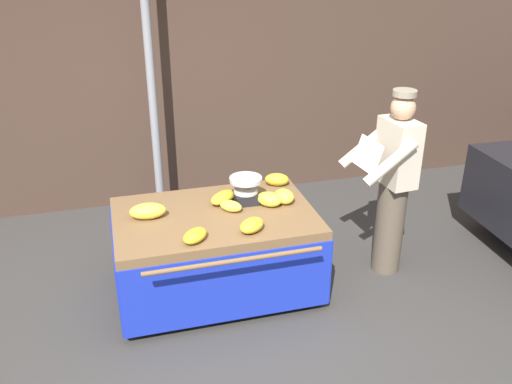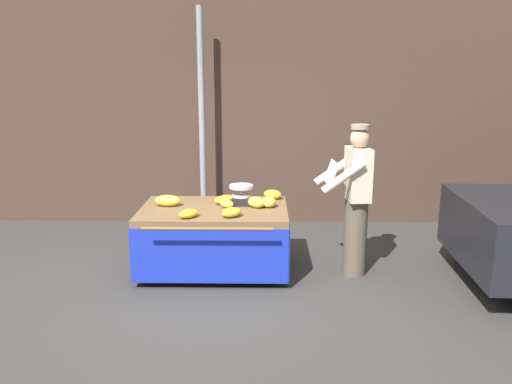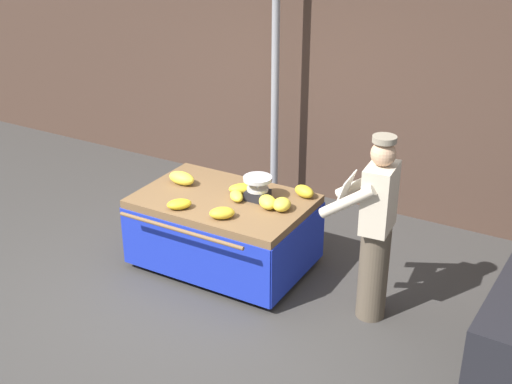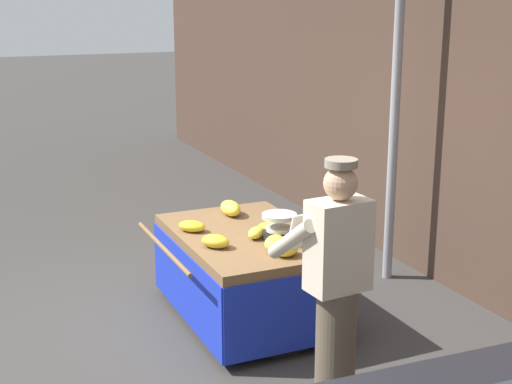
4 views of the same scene
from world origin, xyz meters
name	(u,v)px [view 3 (image 3 of 4)]	position (x,y,z in m)	size (l,w,h in m)	color
ground_plane	(178,300)	(0.00, 0.00, 0.00)	(60.00, 60.00, 0.00)	#383533
back_wall	(317,39)	(0.00, 2.87, 1.91)	(16.00, 0.24, 3.82)	#473328
street_pole	(275,75)	(-0.27, 2.37, 1.56)	(0.09, 0.09, 3.12)	gray
banana_cart	(223,216)	(0.03, 0.76, 0.55)	(1.69, 1.31, 0.76)	brown
weighing_scale	(258,188)	(0.34, 0.90, 0.87)	(0.28, 0.28, 0.23)	black
banana_bunch_0	(268,202)	(0.51, 0.78, 0.82)	(0.16, 0.22, 0.12)	yellow
banana_bunch_1	(179,204)	(-0.20, 0.36, 0.80)	(0.15, 0.23, 0.09)	gold
banana_bunch_2	(304,191)	(0.71, 1.18, 0.81)	(0.14, 0.22, 0.12)	gold
banana_bunch_3	(222,213)	(0.25, 0.39, 0.81)	(0.16, 0.23, 0.10)	gold
banana_bunch_4	(182,178)	(-0.51, 0.83, 0.82)	(0.16, 0.30, 0.13)	yellow
banana_bunch_5	(236,196)	(0.18, 0.78, 0.80)	(0.12, 0.20, 0.09)	yellow
banana_bunch_6	(282,204)	(0.65, 0.81, 0.82)	(0.17, 0.20, 0.12)	yellow
banana_bunch_7	(243,189)	(0.15, 0.95, 0.81)	(0.14, 0.28, 0.10)	gold
vendor_person	(375,229)	(1.62, 0.68, 0.87)	(0.60, 0.55, 1.71)	brown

